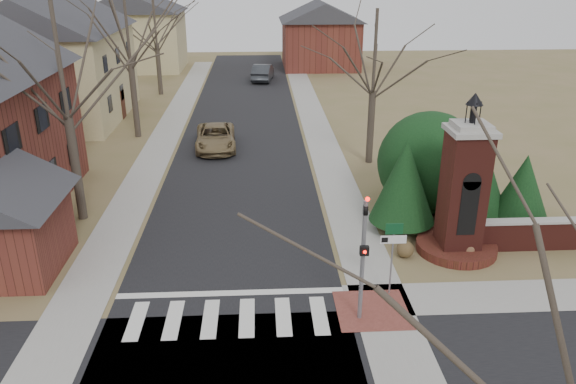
{
  "coord_description": "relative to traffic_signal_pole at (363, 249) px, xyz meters",
  "views": [
    {
      "loc": [
        1.13,
        -14.76,
        10.86
      ],
      "look_at": [
        2.23,
        6.0,
        2.32
      ],
      "focal_mm": 35.0,
      "sensor_mm": 36.0,
      "label": 1
    }
  ],
  "objects": [
    {
      "name": "dry_shrub_left",
      "position": [
        2.5,
        4.03,
        -2.25
      ],
      "size": [
        0.68,
        0.68,
        0.68
      ],
      "primitive_type": "sphere",
      "color": "brown",
      "rests_on": "ground"
    },
    {
      "name": "house_distant_right",
      "position": [
        3.69,
        47.42,
        1.06
      ],
      "size": [
        8.8,
        8.8,
        7.3
      ],
      "color": "maroon",
      "rests_on": "ground"
    },
    {
      "name": "bare_tree_2",
      "position": [
        -11.8,
        34.43,
        4.44
      ],
      "size": [
        7.35,
        7.35,
        10.19
      ],
      "color": "#473D33",
      "rests_on": "ground"
    },
    {
      "name": "bare_tree_0",
      "position": [
        -11.3,
        8.43,
        5.11
      ],
      "size": [
        8.05,
        8.05,
        11.15
      ],
      "color": "#473D33",
      "rests_on": "ground"
    },
    {
      "name": "crosswalk_zone",
      "position": [
        -4.3,
        0.23,
        -2.58
      ],
      "size": [
        8.0,
        2.2,
        0.02
      ],
      "primitive_type": "cube",
      "color": "silver",
      "rests_on": "ground"
    },
    {
      "name": "sidewalk_left",
      "position": [
        -9.5,
        21.43,
        -2.58
      ],
      "size": [
        2.0,
        60.0,
        0.02
      ],
      "primitive_type": "cube",
      "color": "gray",
      "rests_on": "ground"
    },
    {
      "name": "bare_tree_1",
      "position": [
        -11.3,
        21.43,
        5.44
      ],
      "size": [
        8.4,
        8.4,
        11.64
      ],
      "color": "#473D33",
      "rests_on": "ground"
    },
    {
      "name": "house_distant_left",
      "position": [
        -16.31,
        47.42,
        1.66
      ],
      "size": [
        10.8,
        8.8,
        8.53
      ],
      "color": "#C2B881",
      "rests_on": "ground"
    },
    {
      "name": "dry_shrub_right",
      "position": [
        5.0,
        4.03,
        -2.2
      ],
      "size": [
        0.78,
        0.78,
        0.78
      ],
      "primitive_type": "sphere",
      "color": "brown",
      "rests_on": "ground"
    },
    {
      "name": "stop_bar",
      "position": [
        -4.3,
        1.73,
        -2.58
      ],
      "size": [
        8.0,
        0.35,
        0.02
      ],
      "primitive_type": "cube",
      "color": "silver",
      "rests_on": "ground"
    },
    {
      "name": "brick_gate_monument",
      "position": [
        4.7,
        4.42,
        -0.42
      ],
      "size": [
        3.2,
        3.2,
        6.47
      ],
      "color": "#572019",
      "rests_on": "ground"
    },
    {
      "name": "bare_tree_3",
      "position": [
        3.2,
        15.43,
        4.1
      ],
      "size": [
        7.0,
        7.0,
        9.7
      ],
      "color": "#473D33",
      "rests_on": "ground"
    },
    {
      "name": "ground",
      "position": [
        -4.3,
        -0.57,
        -2.59
      ],
      "size": [
        120.0,
        120.0,
        0.0
      ],
      "primitive_type": "plane",
      "color": "brown",
      "rests_on": "ground"
    },
    {
      "name": "pickup_truck",
      "position": [
        -5.9,
        18.51,
        -1.86
      ],
      "size": [
        2.72,
        5.34,
        1.45
      ],
      "primitive_type": "imported",
      "rotation": [
        0.0,
        0.0,
        0.06
      ],
      "color": "olive",
      "rests_on": "ground"
    },
    {
      "name": "house_stucco_left",
      "position": [
        -17.8,
        26.42,
        2.01
      ],
      "size": [
        9.8,
        12.8,
        9.28
      ],
      "color": "#C2B881",
      "rests_on": "ground"
    },
    {
      "name": "evergreen_near",
      "position": [
        2.9,
        6.43,
        -0.29
      ],
      "size": [
        2.8,
        2.8,
        4.1
      ],
      "color": "#473D33",
      "rests_on": "ground"
    },
    {
      "name": "traffic_signal_pole",
      "position": [
        0.0,
        0.0,
        0.0
      ],
      "size": [
        0.28,
        0.41,
        4.5
      ],
      "color": "slate",
      "rests_on": "ground"
    },
    {
      "name": "evergreen_mid",
      "position": [
        6.2,
        7.63,
        0.01
      ],
      "size": [
        3.4,
        3.4,
        4.7
      ],
      "color": "#473D33",
      "rests_on": "ground"
    },
    {
      "name": "main_street",
      "position": [
        -4.3,
        21.43,
        -2.58
      ],
      "size": [
        8.0,
        70.0,
        0.01
      ],
      "primitive_type": "cube",
      "color": "black",
      "rests_on": "ground"
    },
    {
      "name": "brick_garden_wall",
      "position": [
        9.2,
        4.43,
        -1.93
      ],
      "size": [
        7.5,
        0.5,
        1.3
      ],
      "color": "#572019",
      "rests_on": "ground"
    },
    {
      "name": "distant_car",
      "position": [
        -2.7,
        40.14,
        -1.77
      ],
      "size": [
        2.39,
        5.13,
        1.63
      ],
      "primitive_type": "imported",
      "rotation": [
        0.0,
        0.0,
        3.0
      ],
      "color": "#323539",
      "rests_on": "ground"
    },
    {
      "name": "sidewalk_right_main",
      "position": [
        0.9,
        21.43,
        -2.58
      ],
      "size": [
        2.0,
        60.0,
        0.02
      ],
      "primitive_type": "cube",
      "color": "gray",
      "rests_on": "ground"
    },
    {
      "name": "curb_apron",
      "position": [
        0.5,
        0.43,
        -2.57
      ],
      "size": [
        2.4,
        2.4,
        0.02
      ],
      "primitive_type": "cube",
      "color": "brown",
      "rests_on": "ground"
    },
    {
      "name": "evergreen_mass",
      "position": [
        4.7,
        8.93,
        -0.19
      ],
      "size": [
        4.8,
        4.8,
        4.8
      ],
      "primitive_type": "sphere",
      "color": "black",
      "rests_on": "ground"
    },
    {
      "name": "evergreen_far",
      "position": [
        8.2,
        6.63,
        -0.69
      ],
      "size": [
        2.4,
        2.4,
        3.3
      ],
      "color": "#473D33",
      "rests_on": "ground"
    },
    {
      "name": "sign_post",
      "position": [
        1.29,
        1.41,
        -0.64
      ],
      "size": [
        0.9,
        0.07,
        2.75
      ],
      "color": "slate",
      "rests_on": "ground"
    }
  ]
}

